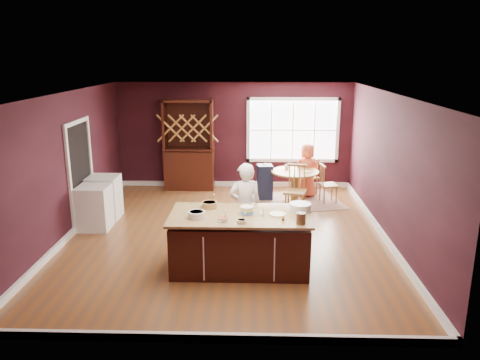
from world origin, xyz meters
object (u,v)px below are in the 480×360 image
Objects in this scene: dining_table at (295,180)px; layer_cake at (247,210)px; chair_east at (329,183)px; high_chair at (265,181)px; seated_woman at (307,170)px; baker at (245,207)px; chair_south at (295,190)px; dryer at (104,197)px; washer at (94,208)px; chair_north at (309,175)px; hutch at (189,145)px; toddler at (263,165)px; kitchen_island at (240,242)px.

dining_table is 3.72m from layer_cake.
high_chair is at bearing 69.36° from chair_east.
chair_east is 0.69m from seated_woman.
baker reaches higher than layer_cake.
dryer is (-4.05, -0.42, -0.08)m from chair_south.
chair_east reaches higher than washer.
baker is 1.75× the size of dryer.
chair_north is 1.22m from high_chair.
chair_east is (1.90, 2.81, -0.33)m from baker.
washer is (-4.53, -2.59, -0.02)m from chair_north.
chair_east is at bearing -17.62° from hutch.
toddler is at bearing 85.29° from layer_cake.
washer is at bearing 10.69° from chair_north.
seated_woman reaches higher than chair_north.
seated_woman is at bearing 86.93° from chair_south.
toddler is (0.32, 3.88, -0.17)m from layer_cake.
high_chair is (0.48, 3.79, -0.00)m from kitchen_island.
hutch is (-1.54, 4.59, 0.17)m from layer_cake.
chair_south is 1.18× the size of chair_north.
hutch is at bearing 148.29° from high_chair.
kitchen_island is 2.40× the size of chair_east.
layer_cake is at bearing -103.81° from high_chair.
kitchen_island is 0.82m from baker.
chair_north is at bearing -122.74° from baker.
chair_south is 0.47× the size of hutch.
high_chair is 0.40m from toddler.
dryer is at bearing 142.99° from layer_cake.
chair_south is 1.34m from seated_woman.
dining_table is at bearing -26.09° from high_chair.
chair_north is 0.70× the size of seated_woman.
chair_north reaches higher than washer.
chair_south is 0.82× the size of seated_woman.
seated_woman is 5.01m from washer.
seated_woman is at bearing 70.81° from layer_cake.
seated_woman is at bearing 27.77° from washer.
high_chair is (-1.02, -0.23, -0.22)m from seated_woman.
baker is 5.42× the size of layer_cake.
toddler reaches higher than washer.
toddler reaches higher than dryer.
chair_south is at bearing -36.40° from hutch.
seated_woman is at bearing 50.29° from chair_north.
hutch reaches higher than dryer.
chair_south is at bearing 55.62° from seated_woman.
toddler is at bearing 65.22° from chair_east.
baker is at bearing 134.76° from chair_east.
baker reaches higher than chair_south.
dryer is at bearing -154.70° from toddler.
chair_south is (1.01, 2.71, -0.44)m from layer_cake.
seated_woman is (1.49, 4.02, 0.22)m from kitchen_island.
baker is 3.20m from toddler.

